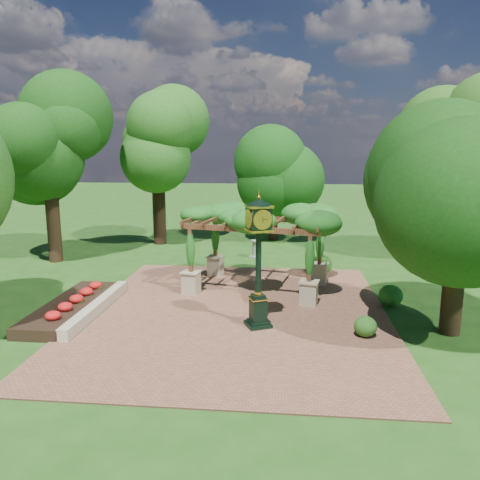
{
  "coord_description": "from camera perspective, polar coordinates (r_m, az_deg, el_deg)",
  "views": [
    {
      "loc": [
        1.61,
        -13.83,
        5.41
      ],
      "look_at": [
        0.0,
        2.5,
        2.2
      ],
      "focal_mm": 35.0,
      "sensor_mm": 36.0,
      "label": 1
    }
  ],
  "objects": [
    {
      "name": "pergola",
      "position": [
        17.83,
        2.18,
        2.22
      ],
      "size": [
        5.69,
        4.19,
        3.25
      ],
      "rotation": [
        0.0,
        0.0,
        -0.2
      ],
      "color": "tan",
      "rests_on": "brick_plaza"
    },
    {
      "name": "tree_west_far",
      "position": [
        26.98,
        -10.09,
        11.69
      ],
      "size": [
        3.84,
        3.84,
        8.47
      ],
      "color": "black",
      "rests_on": "ground"
    },
    {
      "name": "tree_east_far",
      "position": [
        25.2,
        26.25,
        11.21
      ],
      "size": [
        4.75,
        4.75,
        8.67
      ],
      "color": "black",
      "rests_on": "ground"
    },
    {
      "name": "shrub_back",
      "position": [
        20.79,
        9.97,
        -2.93
      ],
      "size": [
        0.93,
        0.93,
        0.8
      ],
      "primitive_type": "ellipsoid",
      "rotation": [
        0.0,
        0.0,
        0.04
      ],
      "color": "#2B631C",
      "rests_on": "brick_plaza"
    },
    {
      "name": "sundial",
      "position": [
        23.6,
        1.82,
        -1.22
      ],
      "size": [
        0.57,
        0.57,
        0.89
      ],
      "rotation": [
        0.0,
        0.0,
        -0.18
      ],
      "color": "gray",
      "rests_on": "ground"
    },
    {
      "name": "tree_north",
      "position": [
        27.86,
        4.15,
        8.02
      ],
      "size": [
        3.99,
        3.99,
        5.73
      ],
      "color": "black",
      "rests_on": "ground"
    },
    {
      "name": "pedestal_clock",
      "position": [
        13.97,
        2.28,
        -1.3
      ],
      "size": [
        1.05,
        1.05,
        4.04
      ],
      "rotation": [
        0.0,
        0.0,
        0.43
      ],
      "color": "black",
      "rests_on": "brick_plaza"
    },
    {
      "name": "tree_east_near",
      "position": [
        14.58,
        25.66,
        8.11
      ],
      "size": [
        4.33,
        4.33,
        7.17
      ],
      "color": "#322314",
      "rests_on": "ground"
    },
    {
      "name": "shrub_front",
      "position": [
        14.27,
        15.04,
        -10.13
      ],
      "size": [
        0.7,
        0.7,
        0.6
      ],
      "primitive_type": "ellipsoid",
      "rotation": [
        0.0,
        0.0,
        -0.05
      ],
      "color": "#295F1B",
      "rests_on": "brick_plaza"
    },
    {
      "name": "shrub_mid",
      "position": [
        17.13,
        17.9,
        -6.45
      ],
      "size": [
        0.84,
        0.84,
        0.74
      ],
      "primitive_type": "ellipsoid",
      "rotation": [
        0.0,
        0.0,
        -0.02
      ],
      "color": "#1A5718",
      "rests_on": "brick_plaza"
    },
    {
      "name": "tree_west_near",
      "position": [
        24.0,
        -22.44,
        11.01
      ],
      "size": [
        4.07,
        4.07,
        8.35
      ],
      "color": "#342115",
      "rests_on": "ground"
    },
    {
      "name": "ground",
      "position": [
        14.94,
        -0.96,
        -10.17
      ],
      "size": [
        120.0,
        120.0,
        0.0
      ],
      "primitive_type": "plane",
      "color": "#1E4714",
      "rests_on": "ground"
    },
    {
      "name": "border_wall",
      "position": [
        16.46,
        -17.02,
        -7.88
      ],
      "size": [
        0.35,
        5.0,
        0.4
      ],
      "primitive_type": "cube",
      "color": "#C6B793",
      "rests_on": "ground"
    },
    {
      "name": "flower_bed",
      "position": [
        16.83,
        -19.88,
        -7.72
      ],
      "size": [
        1.5,
        5.0,
        0.36
      ],
      "primitive_type": "cube",
      "color": "red",
      "rests_on": "ground"
    },
    {
      "name": "brick_plaza",
      "position": [
        15.86,
        -0.54,
        -8.8
      ],
      "size": [
        10.0,
        12.0,
        0.04
      ],
      "primitive_type": "cube",
      "color": "brown",
      "rests_on": "ground"
    }
  ]
}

